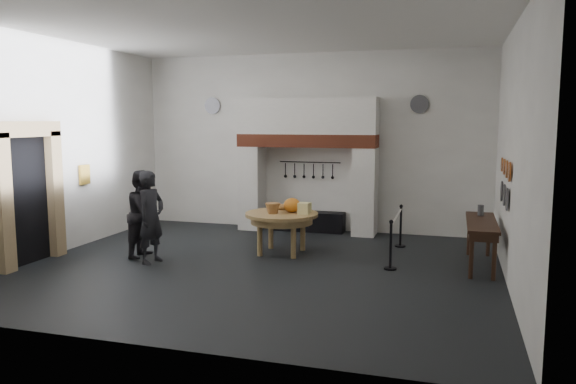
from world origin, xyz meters
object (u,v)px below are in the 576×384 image
(iron_range, at_px, (307,221))
(barrier_post_far, at_px, (401,227))
(visitor_near, at_px, (151,217))
(work_table, at_px, (282,214))
(barrier_post_near, at_px, (391,246))
(visitor_far, at_px, (144,214))
(side_table, at_px, (482,222))

(iron_range, xyz_separation_m, barrier_post_far, (2.45, -1.16, 0.20))
(iron_range, distance_m, visitor_near, 4.58)
(iron_range, bearing_deg, work_table, -88.04)
(barrier_post_near, bearing_deg, visitor_near, -169.79)
(work_table, height_order, barrier_post_far, barrier_post_far)
(barrier_post_far, bearing_deg, visitor_near, -148.47)
(visitor_far, bearing_deg, side_table, -83.63)
(iron_range, height_order, work_table, work_table)
(work_table, xyz_separation_m, barrier_post_near, (2.37, -0.66, -0.39))
(visitor_far, xyz_separation_m, side_table, (6.66, 1.14, -0.03))
(visitor_far, height_order, barrier_post_near, visitor_far)
(barrier_post_far, bearing_deg, side_table, -38.13)
(iron_range, distance_m, side_table, 4.82)
(iron_range, height_order, side_table, side_table)
(visitor_near, bearing_deg, barrier_post_near, -69.92)
(iron_range, distance_m, barrier_post_near, 4.00)
(iron_range, xyz_separation_m, visitor_far, (-2.56, -3.59, 0.65))
(work_table, height_order, visitor_far, visitor_far)
(iron_range, height_order, visitor_near, visitor_near)
(iron_range, height_order, barrier_post_far, barrier_post_far)
(visitor_far, height_order, barrier_post_far, visitor_far)
(visitor_far, bearing_deg, barrier_post_near, -88.43)
(visitor_near, xyz_separation_m, side_table, (6.26, 1.54, -0.05))
(work_table, relative_size, visitor_near, 0.84)
(work_table, bearing_deg, barrier_post_near, -15.47)
(visitor_near, xyz_separation_m, barrier_post_far, (4.61, 2.83, -0.47))
(side_table, bearing_deg, barrier_post_far, 141.87)
(visitor_far, height_order, side_table, visitor_far)
(visitor_far, bearing_deg, work_table, -71.01)
(iron_range, bearing_deg, barrier_post_far, -25.25)
(visitor_near, bearing_deg, visitor_far, 54.87)
(work_table, distance_m, barrier_post_far, 2.75)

